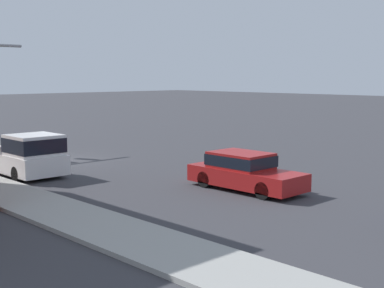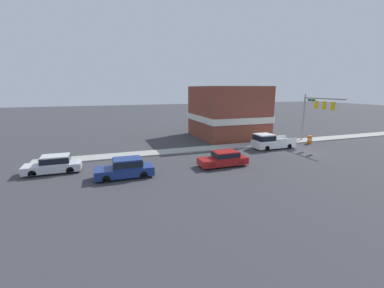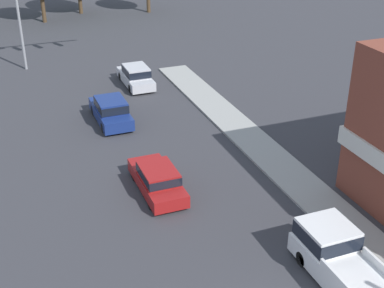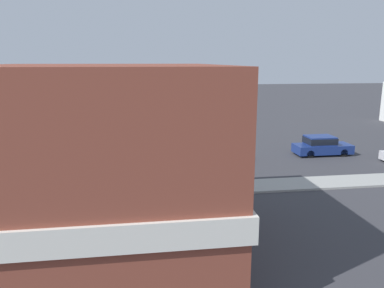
# 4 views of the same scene
# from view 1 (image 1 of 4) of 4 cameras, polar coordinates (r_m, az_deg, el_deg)

# --- Properties ---
(ground_plane) EXTENTS (200.00, 200.00, 0.00)m
(ground_plane) POSITION_cam_1_polar(r_m,az_deg,el_deg) (29.38, -14.08, -1.74)
(ground_plane) COLOR #38383D
(car_lead) EXTENTS (1.84, 4.84, 1.48)m
(car_lead) POSITION_cam_1_polar(r_m,az_deg,el_deg) (21.29, 5.56, -2.83)
(car_lead) COLOR black
(car_lead) RESTS_ON ground
(pickup_truck_parked) EXTENTS (2.13, 5.40, 1.94)m
(pickup_truck_parked) POSITION_cam_1_polar(r_m,az_deg,el_deg) (25.38, -17.42, -1.09)
(pickup_truck_parked) COLOR black
(pickup_truck_parked) RESTS_ON ground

